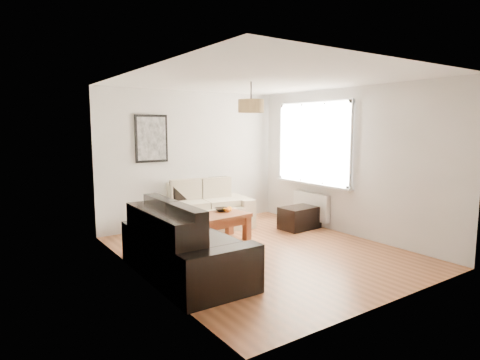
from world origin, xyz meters
TOP-DOWN VIEW (x-y plane):
  - floor at (0.00, 0.00)m, footprint 4.50×4.50m
  - ceiling at (0.00, 0.00)m, footprint 3.80×4.50m
  - wall_back at (0.00, 2.25)m, footprint 3.80×0.04m
  - wall_front at (0.00, -2.25)m, footprint 3.80×0.04m
  - wall_left at (-1.90, 0.00)m, footprint 0.04×4.50m
  - wall_right at (1.90, 0.00)m, footprint 0.04×4.50m
  - window_bay at (1.86, 0.80)m, footprint 0.14×1.90m
  - radiator at (1.82, 0.80)m, footprint 0.10×0.90m
  - poster at (-0.85, 2.22)m, footprint 0.62×0.04m
  - pendant_shade at (0.00, 0.30)m, footprint 0.40×0.40m
  - loveseat_cream at (-0.01, 1.78)m, footprint 1.85×1.19m
  - sofa_leather at (-1.43, -0.24)m, footprint 1.01×2.06m
  - coffee_table at (-0.33, 0.85)m, footprint 1.19×0.73m
  - ottoman at (1.45, 0.72)m, footprint 0.76×0.51m
  - cushion_left at (-0.39, 1.99)m, footprint 0.39×0.16m
  - cushion_right at (0.42, 1.99)m, footprint 0.40×0.18m
  - fruit_bowl at (-0.09, 1.04)m, footprint 0.30×0.30m
  - orange_a at (-0.05, 0.90)m, footprint 0.10×0.10m
  - orange_b at (0.03, 0.97)m, footprint 0.11×0.11m
  - orange_c at (-0.07, 0.96)m, footprint 0.08×0.08m
  - papers at (-0.60, 0.91)m, footprint 0.22×0.16m

SIDE VIEW (x-z plane):
  - floor at x=0.00m, z-range 0.00..0.00m
  - ottoman at x=1.45m, z-range 0.00..0.42m
  - coffee_table at x=-0.33m, z-range 0.00..0.46m
  - radiator at x=1.82m, z-range 0.12..0.64m
  - loveseat_cream at x=-0.01m, z-range 0.00..0.86m
  - sofa_leather at x=-1.43m, z-range 0.00..0.89m
  - papers at x=-0.60m, z-range 0.46..0.47m
  - fruit_bowl at x=-0.09m, z-range 0.46..0.52m
  - orange_a at x=-0.05m, z-range 0.46..0.55m
  - orange_b at x=0.03m, z-range 0.46..0.55m
  - orange_c at x=-0.07m, z-range 0.47..0.53m
  - cushion_left at x=-0.39m, z-range 0.54..0.92m
  - cushion_right at x=0.42m, z-range 0.54..0.93m
  - wall_back at x=0.00m, z-range 0.00..2.60m
  - wall_front at x=0.00m, z-range 0.00..2.60m
  - wall_left at x=-1.90m, z-range 0.00..2.60m
  - wall_right at x=1.90m, z-range 0.00..2.60m
  - window_bay at x=1.86m, z-range 0.80..2.40m
  - poster at x=-0.85m, z-range 1.26..2.13m
  - pendant_shade at x=0.00m, z-range 2.13..2.33m
  - ceiling at x=0.00m, z-range 2.60..2.60m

